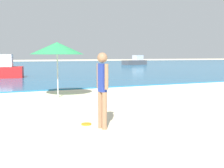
# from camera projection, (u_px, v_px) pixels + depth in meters

# --- Properties ---
(water) EXTENTS (160.00, 60.00, 0.06)m
(water) POSITION_uv_depth(u_px,v_px,m) (23.00, 66.00, 40.61)
(water) COLOR #1E6B9E
(water) RESTS_ON ground
(person_standing) EXTENTS (0.23, 0.39, 1.72)m
(person_standing) POSITION_uv_depth(u_px,v_px,m) (102.00, 86.00, 6.03)
(person_standing) COLOR #936B4C
(person_standing) RESTS_ON ground
(frisbee) EXTENTS (0.24, 0.24, 0.03)m
(frisbee) POSITION_uv_depth(u_px,v_px,m) (86.00, 124.00, 6.48)
(frisbee) COLOR orange
(frisbee) RESTS_ON ground
(boat_far) EXTENTS (4.90, 3.06, 1.59)m
(boat_far) POSITION_uv_depth(u_px,v_px,m) (135.00, 61.00, 45.15)
(boat_far) COLOR #4C4C51
(boat_far) RESTS_ON water
(beach_umbrella) EXTENTS (2.09, 2.09, 2.16)m
(beach_umbrella) POSITION_uv_depth(u_px,v_px,m) (57.00, 48.00, 10.42)
(beach_umbrella) COLOR #B7B7BC
(beach_umbrella) RESTS_ON ground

